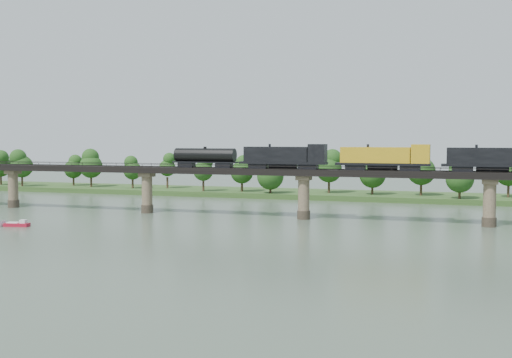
% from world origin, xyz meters
% --- Properties ---
extents(ground, '(400.00, 400.00, 0.00)m').
position_xyz_m(ground, '(0.00, 0.00, 0.00)').
color(ground, '#3C4D3D').
rests_on(ground, ground).
extents(far_bank, '(300.00, 24.00, 1.60)m').
position_xyz_m(far_bank, '(0.00, 85.00, 0.80)').
color(far_bank, '#2B4B1E').
rests_on(far_bank, ground).
extents(bridge, '(236.00, 30.00, 11.50)m').
position_xyz_m(bridge, '(0.00, 30.00, 5.46)').
color(bridge, '#473A2D').
rests_on(bridge, ground).
extents(bridge_superstructure, '(220.00, 4.90, 0.75)m').
position_xyz_m(bridge_superstructure, '(0.00, 30.00, 11.79)').
color(bridge_superstructure, black).
rests_on(bridge_superstructure, bridge).
extents(far_treeline, '(289.06, 17.54, 13.60)m').
position_xyz_m(far_treeline, '(-8.21, 80.52, 8.83)').
color(far_treeline, '#382619').
rests_on(far_treeline, far_bank).
extents(freight_train, '(83.13, 3.24, 5.72)m').
position_xyz_m(freight_train, '(10.37, 30.00, 14.23)').
color(freight_train, black).
rests_on(freight_train, bridge).
extents(motorboat, '(5.44, 2.79, 1.45)m').
position_xyz_m(motorboat, '(-54.37, -0.60, 0.50)').
color(motorboat, '#AD132A').
rests_on(motorboat, ground).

